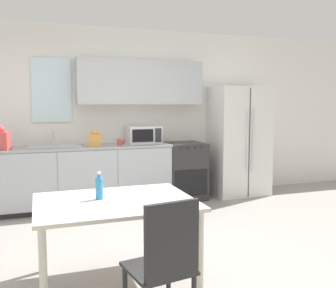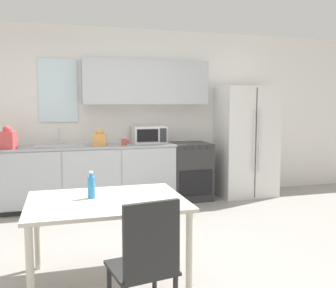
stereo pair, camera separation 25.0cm
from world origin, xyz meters
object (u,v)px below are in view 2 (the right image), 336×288
at_px(microwave, 149,134).
at_px(drink_bottle, 91,187).
at_px(coffee_mug, 125,142).
at_px(dining_chair_near, 147,259).
at_px(dining_table, 107,209).
at_px(refrigerator, 246,141).
at_px(oven_range, 189,171).

height_order(microwave, drink_bottle, microwave).
xyz_separation_m(coffee_mug, dining_chair_near, (-0.41, -3.23, -0.43)).
height_order(dining_table, drink_bottle, drink_bottle).
distance_m(microwave, dining_chair_near, 3.60).
relative_size(microwave, dining_table, 0.39).
bearing_deg(coffee_mug, dining_table, -103.22).
relative_size(microwave, drink_bottle, 2.20).
distance_m(coffee_mug, drink_bottle, 2.39).
bearing_deg(coffee_mug, refrigerator, 3.19).
bearing_deg(microwave, dining_chair_near, -103.52).
height_order(oven_range, coffee_mug, coffee_mug).
bearing_deg(oven_range, dining_table, -122.99).
bearing_deg(dining_chair_near, refrigerator, 44.18).
bearing_deg(refrigerator, microwave, 175.77).
height_order(dining_chair_near, drink_bottle, drink_bottle).
bearing_deg(refrigerator, dining_chair_near, -126.33).
bearing_deg(refrigerator, dining_table, -136.44).
relative_size(refrigerator, dining_table, 1.39).
distance_m(oven_range, refrigerator, 1.08).
xyz_separation_m(refrigerator, coffee_mug, (-2.05, -0.11, 0.06)).
height_order(oven_range, microwave, microwave).
height_order(oven_range, dining_table, oven_range).
bearing_deg(dining_table, dining_chair_near, -80.35).
bearing_deg(refrigerator, drink_bottle, -138.62).
height_order(refrigerator, dining_chair_near, refrigerator).
bearing_deg(dining_chair_near, microwave, 66.98).
bearing_deg(refrigerator, coffee_mug, -176.81).
bearing_deg(drink_bottle, dining_chair_near, -74.36).
xyz_separation_m(oven_range, drink_bottle, (-1.74, -2.42, 0.37)).
distance_m(refrigerator, microwave, 1.64).
distance_m(oven_range, dining_table, 2.98).
xyz_separation_m(oven_range, coffee_mug, (-1.07, -0.13, 0.51)).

